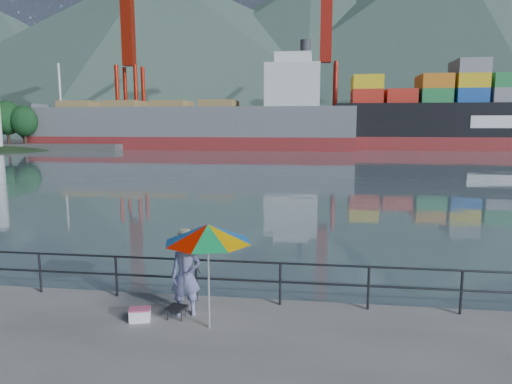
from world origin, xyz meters
TOP-DOWN VIEW (x-y plane):
  - harbor_water at (0.00, 130.00)m, footprint 500.00×280.00m
  - far_dock at (10.00, 93.00)m, footprint 200.00×40.00m
  - guardrail at (0.00, 1.70)m, footprint 22.00×0.06m
  - mountains at (38.82, 207.75)m, footprint 600.00×332.80m
  - port_cranes at (31.00, 84.00)m, footprint 116.00×28.00m
  - container_stacks at (32.29, 93.46)m, footprint 58.00×5.40m
  - fisherman at (0.99, 0.89)m, footprint 0.72×0.55m
  - beach_umbrella at (1.65, 0.29)m, footprint 1.99×1.99m
  - folding_stool at (0.83, 0.67)m, footprint 0.47×0.47m
  - cooler_bag at (0.10, 0.42)m, footprint 0.49×0.39m
  - fishing_rod at (0.93, 1.83)m, footprint 0.14×1.52m
  - bulk_carrier at (-16.81, 70.74)m, footprint 57.26×9.91m
  - container_ship at (34.99, 74.76)m, footprint 53.14×8.86m

SIDE VIEW (x-z plane):
  - harbor_water at x=0.00m, z-range 0.00..0.00m
  - far_dock at x=10.00m, z-range -0.20..0.20m
  - fishing_rod at x=0.93m, z-range -0.54..0.54m
  - cooler_bag at x=0.10m, z-range 0.00..0.25m
  - folding_stool at x=0.83m, z-range 0.01..0.26m
  - guardrail at x=0.00m, z-range 0.01..1.03m
  - fisherman at x=0.99m, z-range 0.00..1.77m
  - beach_umbrella at x=1.65m, z-range 0.91..3.10m
  - container_stacks at x=32.29m, z-range -0.82..6.98m
  - bulk_carrier at x=-16.81m, z-range -3.20..11.30m
  - container_ship at x=34.99m, z-range -3.16..14.94m
  - port_cranes at x=31.00m, z-range -3.20..35.20m
  - mountains at x=38.82m, z-range -4.45..75.55m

